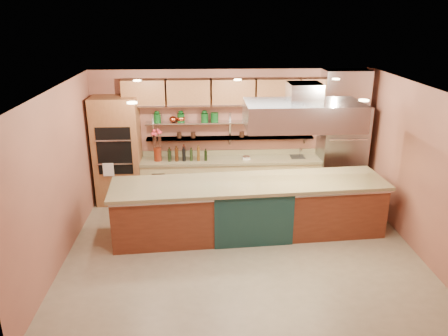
{
  "coord_description": "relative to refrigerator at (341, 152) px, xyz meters",
  "views": [
    {
      "loc": [
        -0.66,
        -6.71,
        3.95
      ],
      "look_at": [
        -0.26,
        1.0,
        1.15
      ],
      "focal_mm": 35.0,
      "sensor_mm": 36.0,
      "label": 1
    }
  ],
  "objects": [
    {
      "name": "green_canister",
      "position": [
        -2.74,
        0.23,
        0.76
      ],
      "size": [
        0.16,
        0.16,
        0.19
      ],
      "primitive_type": "cylinder",
      "rotation": [
        0.0,
        0.0,
        0.03
      ],
      "color": "#0E4516",
      "rests_on": "wall_shelf_upper"
    },
    {
      "name": "back_counter",
      "position": [
        -2.4,
        0.06,
        -0.58
      ],
      "size": [
        3.84,
        0.64,
        0.93
      ],
      "primitive_type": "cube",
      "color": "tan",
      "rests_on": "floor"
    },
    {
      "name": "ceiling",
      "position": [
        -2.35,
        -2.14,
        1.75
      ],
      "size": [
        6.0,
        5.0,
        0.02
      ],
      "primitive_type": "cube",
      "color": "black",
      "rests_on": "wall_back"
    },
    {
      "name": "refrigerator",
      "position": [
        0.0,
        0.0,
        0.0
      ],
      "size": [
        0.95,
        0.72,
        2.1
      ],
      "primitive_type": "cube",
      "color": "gray",
      "rests_on": "floor"
    },
    {
      "name": "wall_right",
      "position": [
        0.65,
        -2.14,
        0.35
      ],
      "size": [
        0.04,
        5.0,
        2.8
      ],
      "primitive_type": "cube",
      "color": "#A3634D",
      "rests_on": "floor"
    },
    {
      "name": "kitchen_scale",
      "position": [
        -2.06,
        0.01,
        -0.08
      ],
      "size": [
        0.17,
        0.14,
        0.09
      ],
      "primitive_type": "cube",
      "rotation": [
        0.0,
        0.0,
        -0.13
      ],
      "color": "silver",
      "rests_on": "back_counter"
    },
    {
      "name": "range_hood",
      "position": [
        -1.26,
        -1.55,
        1.2
      ],
      "size": [
        2.0,
        1.0,
        0.45
      ],
      "primitive_type": "cube",
      "color": "#B8BBC0",
      "rests_on": "ceiling"
    },
    {
      "name": "oven_stack",
      "position": [
        -4.8,
        0.04,
        0.1
      ],
      "size": [
        0.95,
        0.64,
        2.3
      ],
      "primitive_type": "cube",
      "color": "#985F37",
      "rests_on": "floor"
    },
    {
      "name": "wall_shelf_upper",
      "position": [
        -2.4,
        0.23,
        0.65
      ],
      "size": [
        3.6,
        0.26,
        0.03
      ],
      "primitive_type": "cube",
      "color": "#B8BBC0",
      "rests_on": "wall_back"
    },
    {
      "name": "oil_bottle_cluster",
      "position": [
        -3.32,
        0.01,
        0.02
      ],
      "size": [
        0.89,
        0.26,
        0.29
      ],
      "primitive_type": "cube",
      "rotation": [
        0.0,
        0.0,
        0.0
      ],
      "color": "black",
      "rests_on": "back_counter"
    },
    {
      "name": "floor",
      "position": [
        -2.35,
        -2.14,
        -1.06
      ],
      "size": [
        6.0,
        5.0,
        0.02
      ],
      "primitive_type": "cube",
      "color": "gray",
      "rests_on": "ground"
    },
    {
      "name": "copper_kettle",
      "position": [
        -3.62,
        0.23,
        0.73
      ],
      "size": [
        0.18,
        0.18,
        0.13
      ],
      "primitive_type": "ellipsoid",
      "rotation": [
        0.0,
        0.0,
        -0.14
      ],
      "color": "#C14F2C",
      "rests_on": "wall_shelf_upper"
    },
    {
      "name": "ceiling_downlights",
      "position": [
        -2.35,
        -1.94,
        1.72
      ],
      "size": [
        4.0,
        2.8,
        0.02
      ],
      "primitive_type": "cube",
      "color": "#FFE5A5",
      "rests_on": "ceiling"
    },
    {
      "name": "bar_faucet",
      "position": [
        -0.88,
        0.11,
        -0.02
      ],
      "size": [
        0.03,
        0.03,
        0.2
      ],
      "primitive_type": "cylinder",
      "rotation": [
        0.0,
        0.0,
        0.13
      ],
      "color": "silver",
      "rests_on": "back_counter"
    },
    {
      "name": "wall_left",
      "position": [
        -5.35,
        -2.14,
        0.35
      ],
      "size": [
        0.04,
        5.0,
        2.8
      ],
      "primitive_type": "cube",
      "color": "#A3634D",
      "rests_on": "floor"
    },
    {
      "name": "wall_front",
      "position": [
        -2.35,
        -4.64,
        0.35
      ],
      "size": [
        6.0,
        0.04,
        2.8
      ],
      "primitive_type": "cube",
      "color": "#A3634D",
      "rests_on": "floor"
    },
    {
      "name": "island",
      "position": [
        -2.16,
        -1.55,
        -0.54
      ],
      "size": [
        4.96,
        1.41,
        1.02
      ],
      "primitive_type": "cube",
      "rotation": [
        0.0,
        0.0,
        0.07
      ],
      "color": "brown",
      "rests_on": "floor"
    },
    {
      "name": "wall_shelf_lower",
      "position": [
        -2.4,
        0.23,
        0.3
      ],
      "size": [
        3.6,
        0.26,
        0.03
      ],
      "primitive_type": "cube",
      "color": "#B8BBC0",
      "rests_on": "wall_back"
    },
    {
      "name": "upper_cabinets",
      "position": [
        -2.35,
        0.18,
        1.3
      ],
      "size": [
        4.6,
        0.36,
        0.55
      ],
      "primitive_type": "cube",
      "color": "#985F37",
      "rests_on": "wall_back"
    },
    {
      "name": "flower_vase",
      "position": [
        -3.96,
        0.01,
        0.02
      ],
      "size": [
        0.21,
        0.21,
        0.28
      ],
      "primitive_type": "cylinder",
      "rotation": [
        0.0,
        0.0,
        0.41
      ],
      "color": "maroon",
      "rests_on": "back_counter"
    },
    {
      "name": "wall_back",
      "position": [
        -2.35,
        0.36,
        0.35
      ],
      "size": [
        6.0,
        0.04,
        2.8
      ],
      "primitive_type": "cube",
      "color": "#A3634D",
      "rests_on": "floor"
    }
  ]
}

